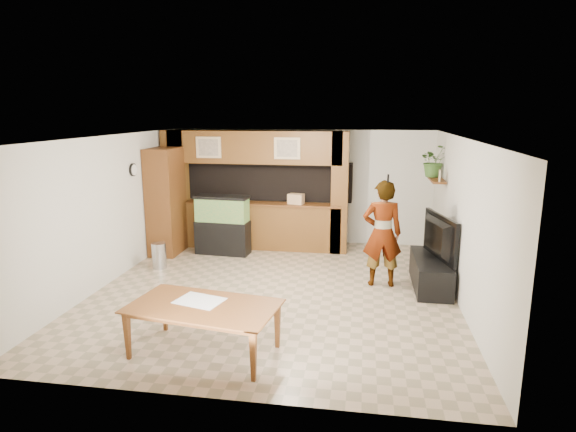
% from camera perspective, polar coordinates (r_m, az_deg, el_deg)
% --- Properties ---
extents(floor, '(6.50, 6.50, 0.00)m').
position_cam_1_polar(floor, '(8.38, -1.53, -8.73)').
color(floor, tan).
rests_on(floor, ground).
extents(ceiling, '(6.50, 6.50, 0.00)m').
position_cam_1_polar(ceiling, '(7.83, -1.65, 9.31)').
color(ceiling, white).
rests_on(ceiling, wall_back).
extents(wall_back, '(6.00, 0.00, 6.00)m').
position_cam_1_polar(wall_back, '(11.16, 1.47, 3.53)').
color(wall_back, silver).
rests_on(wall_back, floor).
extents(wall_left, '(0.00, 6.50, 6.50)m').
position_cam_1_polar(wall_left, '(9.04, -20.63, 0.62)').
color(wall_left, silver).
rests_on(wall_left, floor).
extents(wall_right, '(0.00, 6.50, 6.50)m').
position_cam_1_polar(wall_right, '(8.03, 19.96, -0.74)').
color(wall_right, silver).
rests_on(wall_right, floor).
extents(partition, '(4.20, 0.99, 2.60)m').
position_cam_1_polar(partition, '(10.73, -4.00, 3.21)').
color(partition, brown).
rests_on(partition, floor).
extents(wall_clock, '(0.05, 0.25, 0.25)m').
position_cam_1_polar(wall_clock, '(9.80, -17.87, 5.24)').
color(wall_clock, black).
rests_on(wall_clock, wall_left).
extents(wall_shelf, '(0.25, 0.90, 0.04)m').
position_cam_1_polar(wall_shelf, '(9.83, 17.19, 4.12)').
color(wall_shelf, brown).
rests_on(wall_shelf, wall_right).
extents(pantry_cabinet, '(0.56, 0.92, 2.26)m').
position_cam_1_polar(pantry_cabinet, '(10.57, -14.25, 1.71)').
color(pantry_cabinet, brown).
rests_on(pantry_cabinet, floor).
extents(trash_can, '(0.27, 0.27, 0.50)m').
position_cam_1_polar(trash_can, '(9.74, -15.02, -4.56)').
color(trash_can, '#B2B2B7').
rests_on(trash_can, floor).
extents(aquarium, '(1.14, 0.43, 1.27)m').
position_cam_1_polar(aquarium, '(10.36, -7.76, -1.12)').
color(aquarium, black).
rests_on(aquarium, floor).
extents(tv_stand, '(0.57, 1.56, 0.52)m').
position_cam_1_polar(tv_stand, '(8.80, 16.52, -6.42)').
color(tv_stand, black).
rests_on(tv_stand, floor).
extents(television, '(0.49, 1.33, 0.76)m').
position_cam_1_polar(television, '(8.62, 16.78, -2.39)').
color(television, black).
rests_on(television, tv_stand).
extents(photo_frame, '(0.05, 0.16, 0.21)m').
position_cam_1_polar(photo_frame, '(9.47, 17.53, 4.58)').
color(photo_frame, tan).
rests_on(photo_frame, wall_shelf).
extents(potted_plant, '(0.72, 0.68, 0.64)m').
position_cam_1_polar(potted_plant, '(10.07, 16.92, 6.28)').
color(potted_plant, '#396026').
rests_on(potted_plant, wall_shelf).
extents(person, '(0.73, 0.52, 1.87)m').
position_cam_1_polar(person, '(8.49, 11.10, -2.05)').
color(person, tan).
rests_on(person, floor).
extents(microphone, '(0.04, 0.10, 0.16)m').
position_cam_1_polar(microphone, '(8.15, 11.78, 4.34)').
color(microphone, black).
rests_on(microphone, person).
extents(dining_table, '(1.98, 1.29, 0.65)m').
position_cam_1_polar(dining_table, '(6.29, -10.06, -13.22)').
color(dining_table, brown).
rests_on(dining_table, floor).
extents(newspaper_a, '(0.67, 0.56, 0.01)m').
position_cam_1_polar(newspaper_a, '(6.32, -10.44, -9.84)').
color(newspaper_a, silver).
rests_on(newspaper_a, dining_table).
extents(counter_box, '(0.37, 0.29, 0.22)m').
position_cam_1_polar(counter_box, '(10.41, 0.96, 2.04)').
color(counter_box, tan).
rests_on(counter_box, partition).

